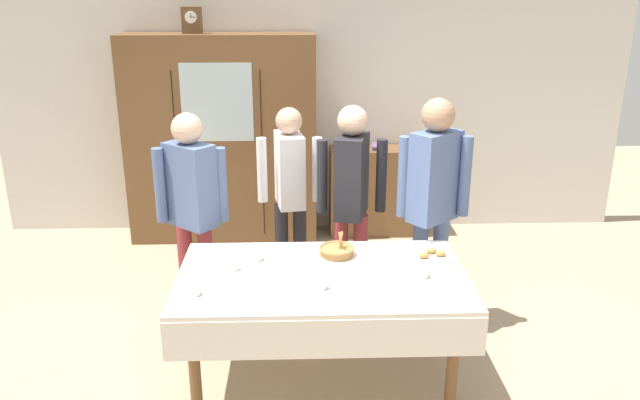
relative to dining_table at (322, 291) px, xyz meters
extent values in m
plane|color=tan|center=(0.00, 0.24, -0.67)|extent=(12.00, 12.00, 0.00)
cube|color=silver|center=(0.00, 2.89, 0.68)|extent=(6.40, 0.10, 2.70)
cylinder|color=brown|center=(-0.76, -0.34, -0.30)|extent=(0.07, 0.07, 0.73)
cylinder|color=brown|center=(0.76, -0.34, -0.30)|extent=(0.07, 0.07, 0.73)
cylinder|color=brown|center=(-0.76, 0.41, -0.30)|extent=(0.07, 0.07, 0.73)
cylinder|color=brown|center=(0.76, 0.41, -0.30)|extent=(0.07, 0.07, 0.73)
cube|color=silver|center=(0.00, 0.04, 0.08)|extent=(1.80, 1.04, 0.03)
cube|color=silver|center=(0.00, -0.48, -0.05)|extent=(1.80, 0.01, 0.24)
cube|color=brown|center=(-0.90, 2.59, 0.35)|extent=(1.85, 0.45, 2.04)
cube|color=silver|center=(-0.90, 2.36, 0.76)|extent=(0.67, 0.01, 0.73)
cube|color=black|center=(-1.31, 2.36, 0.25)|extent=(0.01, 0.01, 1.63)
cube|color=black|center=(-0.49, 2.36, 0.25)|extent=(0.01, 0.01, 1.63)
cube|color=brown|center=(-1.12, 2.59, 1.49)|extent=(0.18, 0.10, 0.24)
cylinder|color=white|center=(-1.12, 2.54, 1.52)|extent=(0.11, 0.01, 0.11)
cube|color=black|center=(-1.12, 2.53, 1.54)|extent=(0.00, 0.00, 0.04)
cube|color=black|center=(-1.10, 2.53, 1.52)|extent=(0.05, 0.00, 0.00)
cube|color=brown|center=(0.67, 2.64, -0.21)|extent=(0.99, 0.35, 0.90)
cube|color=#2D5184|center=(0.67, 2.64, 0.25)|extent=(0.16, 0.19, 0.02)
cube|color=#664C7A|center=(0.67, 2.64, 0.27)|extent=(0.16, 0.21, 0.02)
cylinder|color=white|center=(-0.56, 0.10, 0.10)|extent=(0.13, 0.13, 0.01)
cylinder|color=white|center=(-0.56, 0.10, 0.13)|extent=(0.08, 0.08, 0.05)
torus|color=white|center=(-0.52, 0.10, 0.14)|extent=(0.04, 0.01, 0.04)
cylinder|color=silver|center=(-0.02, -0.18, 0.10)|extent=(0.13, 0.13, 0.01)
cylinder|color=silver|center=(-0.02, -0.18, 0.13)|extent=(0.08, 0.08, 0.05)
torus|color=silver|center=(0.02, -0.18, 0.14)|extent=(0.04, 0.01, 0.04)
cylinder|color=white|center=(0.61, -0.05, 0.10)|extent=(0.13, 0.13, 0.01)
cylinder|color=white|center=(0.61, -0.05, 0.13)|extent=(0.08, 0.08, 0.05)
torus|color=white|center=(0.65, -0.05, 0.14)|extent=(0.04, 0.01, 0.04)
cylinder|color=#47230F|center=(0.61, -0.05, 0.15)|extent=(0.06, 0.06, 0.01)
cylinder|color=silver|center=(-0.75, -0.24, 0.10)|extent=(0.13, 0.13, 0.01)
cylinder|color=silver|center=(-0.75, -0.24, 0.13)|extent=(0.08, 0.08, 0.05)
torus|color=silver|center=(-0.71, -0.24, 0.14)|extent=(0.04, 0.01, 0.04)
cylinder|color=white|center=(-0.42, 0.24, 0.10)|extent=(0.13, 0.13, 0.01)
cylinder|color=white|center=(-0.42, 0.24, 0.13)|extent=(0.08, 0.08, 0.05)
torus|color=white|center=(-0.38, 0.24, 0.14)|extent=(0.04, 0.01, 0.04)
cylinder|color=#47230F|center=(-0.42, 0.24, 0.15)|extent=(0.06, 0.06, 0.01)
cylinder|color=#9E7542|center=(0.11, 0.32, 0.12)|extent=(0.22, 0.22, 0.05)
torus|color=#9E7542|center=(0.11, 0.32, 0.15)|extent=(0.24, 0.24, 0.02)
cylinder|color=tan|center=(0.13, 0.31, 0.20)|extent=(0.02, 0.04, 0.12)
cylinder|color=tan|center=(0.14, 0.32, 0.20)|extent=(0.04, 0.04, 0.12)
cylinder|color=tan|center=(0.13, 0.33, 0.20)|extent=(0.04, 0.04, 0.12)
cylinder|color=white|center=(0.73, 0.24, 0.10)|extent=(0.28, 0.28, 0.01)
ellipsoid|color=#BC7F3D|center=(0.79, 0.25, 0.13)|extent=(0.07, 0.05, 0.04)
ellipsoid|color=#BC7F3D|center=(0.74, 0.30, 0.13)|extent=(0.07, 0.05, 0.04)
ellipsoid|color=#BC7F3D|center=(0.67, 0.23, 0.13)|extent=(0.07, 0.05, 0.04)
cube|color=silver|center=(0.11, -0.08, 0.10)|extent=(0.10, 0.01, 0.00)
ellipsoid|color=silver|center=(0.16, -0.08, 0.10)|extent=(0.03, 0.02, 0.01)
cube|color=silver|center=(0.42, 0.09, 0.10)|extent=(0.10, 0.01, 0.00)
ellipsoid|color=silver|center=(0.47, 0.09, 0.10)|extent=(0.03, 0.02, 0.01)
cube|color=silver|center=(-0.72, -0.06, 0.10)|extent=(0.10, 0.01, 0.00)
ellipsoid|color=silver|center=(-0.67, -0.06, 0.10)|extent=(0.03, 0.02, 0.01)
cylinder|color=#232328|center=(-0.29, 1.32, -0.28)|extent=(0.11, 0.11, 0.78)
cylinder|color=#232328|center=(-0.14, 1.32, -0.28)|extent=(0.11, 0.11, 0.78)
cube|color=silver|center=(-0.21, 1.32, 0.40)|extent=(0.26, 0.39, 0.58)
sphere|color=tan|center=(-0.21, 1.32, 0.80)|extent=(0.21, 0.21, 0.21)
cylinder|color=silver|center=(-0.43, 1.32, 0.40)|extent=(0.08, 0.08, 0.52)
cylinder|color=silver|center=(0.01, 1.32, 0.40)|extent=(0.08, 0.08, 0.52)
cylinder|color=slate|center=(0.74, 0.71, -0.24)|extent=(0.11, 0.11, 0.86)
cylinder|color=slate|center=(0.89, 0.71, -0.24)|extent=(0.11, 0.11, 0.86)
cube|color=slate|center=(0.82, 0.71, 0.52)|extent=(0.41, 0.38, 0.65)
sphere|color=tan|center=(0.82, 0.71, 0.96)|extent=(0.23, 0.23, 0.23)
cylinder|color=slate|center=(0.60, 0.71, 0.52)|extent=(0.08, 0.08, 0.58)
cylinder|color=slate|center=(1.04, 0.71, 0.52)|extent=(0.08, 0.08, 0.58)
cylinder|color=#933338|center=(-0.99, 0.80, -0.26)|extent=(0.11, 0.11, 0.81)
cylinder|color=#933338|center=(-0.84, 0.80, -0.26)|extent=(0.11, 0.11, 0.81)
cube|color=slate|center=(-0.91, 0.80, 0.45)|extent=(0.40, 0.38, 0.61)
sphere|color=#DBB293|center=(-0.91, 0.80, 0.86)|extent=(0.22, 0.22, 0.22)
cylinder|color=slate|center=(-1.13, 0.80, 0.45)|extent=(0.08, 0.08, 0.55)
cylinder|color=slate|center=(-0.69, 0.80, 0.45)|extent=(0.08, 0.08, 0.55)
cylinder|color=#933338|center=(0.18, 0.94, -0.26)|extent=(0.11, 0.11, 0.82)
cylinder|color=#933338|center=(0.33, 0.94, -0.26)|extent=(0.11, 0.11, 0.82)
cube|color=#232328|center=(0.25, 0.94, 0.46)|extent=(0.29, 0.40, 0.61)
sphere|color=#DBB293|center=(0.25, 0.94, 0.88)|extent=(0.22, 0.22, 0.22)
cylinder|color=#232328|center=(0.03, 0.94, 0.46)|extent=(0.08, 0.08, 0.55)
cylinder|color=#232328|center=(0.47, 0.94, 0.46)|extent=(0.08, 0.08, 0.55)
camera|label=1|loc=(-0.13, -3.52, 1.80)|focal=35.40mm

